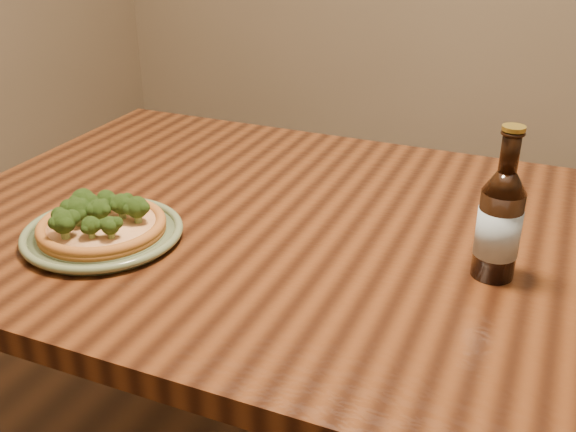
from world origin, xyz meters
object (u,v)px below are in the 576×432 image
at_px(table, 383,286).
at_px(beer_bottle, 499,223).
at_px(plate, 103,233).
at_px(pizza, 101,223).

xyz_separation_m(table, beer_bottle, (0.18, -0.05, 0.18)).
xyz_separation_m(table, plate, (-0.43, -0.19, 0.10)).
relative_size(pizza, beer_bottle, 0.90).
distance_m(pizza, beer_bottle, 0.62).
bearing_deg(plate, beer_bottle, 12.49).
bearing_deg(table, beer_bottle, -16.82).
bearing_deg(beer_bottle, plate, -162.29).
distance_m(table, beer_bottle, 0.26).
distance_m(plate, pizza, 0.02).
height_order(pizza, beer_bottle, beer_bottle).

